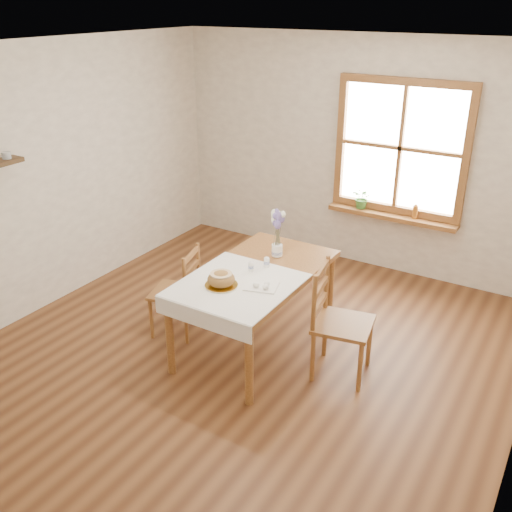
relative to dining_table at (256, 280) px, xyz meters
The scene contains 18 objects.
ground 0.73m from the dining_table, 90.00° to the right, with size 5.00×5.00×0.00m, color brown.
room_walls 1.08m from the dining_table, 90.00° to the right, with size 4.60×5.10×2.65m.
window 2.36m from the dining_table, 77.02° to the left, with size 1.46×0.08×1.46m.
window_sill 2.16m from the dining_table, 76.61° to the left, with size 1.46×0.20×0.05m.
dining_table is the anchor object (origin of this frame).
table_linen 0.32m from the dining_table, 90.00° to the right, with size 0.91×0.99×0.01m, color white.
chair_left 0.83m from the dining_table, 165.78° to the right, with size 0.41×0.43×0.87m, color #9D6230, non-canonical shape.
chair_right 0.86m from the dining_table, ahead, with size 0.46×0.48×0.98m, color #9D6230, non-canonical shape.
bread_plate 0.42m from the dining_table, 103.08° to the right, with size 0.27×0.27×0.01m, color white.
bread_loaf 0.44m from the dining_table, 103.08° to the right, with size 0.23×0.23×0.13m, color olive.
egg_napkin 0.32m from the dining_table, 49.91° to the right, with size 0.27×0.22×0.01m, color white.
eggs 0.33m from the dining_table, 49.91° to the right, with size 0.20×0.18×0.04m, color white, non-canonical shape.
salt_shaker 0.15m from the dining_table, 146.98° to the right, with size 0.05×0.05×0.09m, color white.
pepper_shaker 0.19m from the dining_table, 71.62° to the left, with size 0.05×0.05×0.10m, color white.
flower_vase 0.40m from the dining_table, 90.12° to the left, with size 0.10×0.10×0.11m, color white.
lavender_bouquet 0.52m from the dining_table, 90.12° to the left, with size 0.18×0.18×0.33m, color #60508F, non-canonical shape.
potted_plant 2.11m from the dining_table, 86.13° to the left, with size 0.22×0.24×0.19m, color #3F7930.
amber_bottle 2.24m from the dining_table, 70.17° to the left, with size 0.06×0.06×0.16m, color #B06520.
Camera 1 is at (2.32, -3.51, 2.95)m, focal length 40.00 mm.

